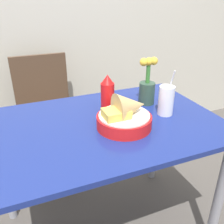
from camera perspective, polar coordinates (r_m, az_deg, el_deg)
name	(u,v)px	position (r m, az deg, el deg)	size (l,w,h in m)	color
dining_table	(103,142)	(1.23, -2.04, -6.84)	(1.12, 0.74, 0.72)	navy
chair_far_window	(45,105)	(1.93, -15.08, 1.63)	(0.40, 0.40, 0.87)	#473323
food_basket	(126,115)	(1.12, 3.23, -0.72)	(0.25, 0.25, 0.17)	red
ketchup_bottle	(108,93)	(1.28, -1.03, 4.37)	(0.07, 0.07, 0.19)	red
drink_cup	(166,101)	(1.26, 12.23, 2.41)	(0.08, 0.08, 0.23)	silver
flower_vase	(147,86)	(1.36, 8.05, 5.84)	(0.10, 0.09, 0.25)	#2D4738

